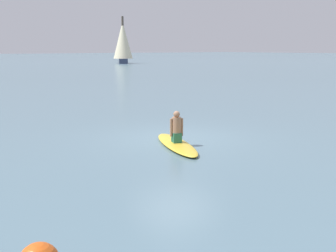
# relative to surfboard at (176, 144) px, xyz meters

# --- Properties ---
(ground_plane) EXTENTS (400.00, 400.00, 0.00)m
(ground_plane) POSITION_rel_surfboard_xyz_m (0.68, 0.92, -0.06)
(ground_plane) COLOR slate
(surfboard) EXTENTS (1.85, 3.23, 0.13)m
(surfboard) POSITION_rel_surfboard_xyz_m (0.00, 0.00, 0.00)
(surfboard) COLOR gold
(surfboard) RESTS_ON ground
(person_paddler) EXTENTS (0.40, 0.38, 0.93)m
(person_paddler) POSITION_rel_surfboard_xyz_m (0.00, 0.00, 0.48)
(person_paddler) COLOR #26664C
(person_paddler) RESTS_ON surfboard
(sailboat_near_right) EXTENTS (4.78, 5.10, 8.48)m
(sailboat_near_right) POSITION_rel_surfboard_xyz_m (33.72, 58.36, 3.89)
(sailboat_near_right) COLOR #2D3851
(sailboat_near_right) RESTS_ON ground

